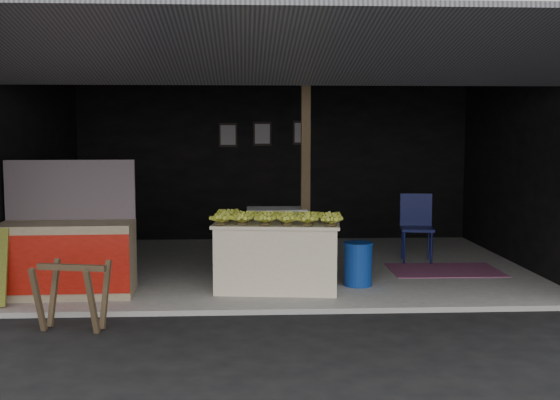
{
  "coord_description": "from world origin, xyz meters",
  "views": [
    {
      "loc": [
        -0.53,
        -7.45,
        2.01
      ],
      "look_at": [
        -0.06,
        1.55,
        1.1
      ],
      "focal_mm": 45.0,
      "sensor_mm": 36.0,
      "label": 1
    }
  ],
  "objects": [
    {
      "name": "picture_frames",
      "position": [
        -0.17,
        4.89,
        1.93
      ],
      "size": [
        1.62,
        0.04,
        0.46
      ],
      "color": "black",
      "rests_on": "shophouse"
    },
    {
      "name": "magenta_rug",
      "position": [
        2.25,
        1.99,
        0.07
      ],
      "size": [
        1.51,
        1.02,
        0.01
      ],
      "primitive_type": "cube",
      "rotation": [
        0.0,
        0.0,
        -0.01
      ],
      "color": "#6E1849",
      "rests_on": "concrete_slab"
    },
    {
      "name": "banana_table",
      "position": [
        -0.12,
        0.99,
        0.48
      ],
      "size": [
        1.61,
        1.11,
        0.83
      ],
      "rotation": [
        0.0,
        0.0,
        -0.12
      ],
      "color": "beige",
      "rests_on": "concrete_slab"
    },
    {
      "name": "banana_pile",
      "position": [
        -0.12,
        0.99,
        0.97
      ],
      "size": [
        1.48,
        1.0,
        0.16
      ],
      "primitive_type": null,
      "rotation": [
        0.0,
        0.0,
        -0.12
      ],
      "color": "yellow",
      "rests_on": "banana_table"
    },
    {
      "name": "ground",
      "position": [
        0.0,
        0.0,
        0.0
      ],
      "size": [
        80.0,
        80.0,
        0.0
      ],
      "primitive_type": "plane",
      "color": "black",
      "rests_on": "ground"
    },
    {
      "name": "shophouse",
      "position": [
        0.0,
        2.82,
        2.1
      ],
      "size": [
        7.4,
        7.29,
        3.02
      ],
      "color": "black",
      "rests_on": "ground"
    },
    {
      "name": "concrete_slab",
      "position": [
        0.0,
        2.5,
        0.03
      ],
      "size": [
        7.0,
        5.0,
        0.06
      ],
      "primitive_type": "cube",
      "color": "gray",
      "rests_on": "ground"
    },
    {
      "name": "sawhorse",
      "position": [
        -2.24,
        -0.52,
        0.43
      ],
      "size": [
        0.71,
        0.71,
        0.68
      ],
      "rotation": [
        0.0,
        0.0,
        -0.2
      ],
      "color": "#4D3D26",
      "rests_on": "ground"
    },
    {
      "name": "neighbor_stall",
      "position": [
        -2.61,
        0.79,
        0.54
      ],
      "size": [
        1.56,
        0.74,
        1.59
      ],
      "rotation": [
        0.0,
        0.0,
        0.03
      ],
      "color": "#998466",
      "rests_on": "concrete_slab"
    },
    {
      "name": "white_crate",
      "position": [
        -0.09,
        1.99,
        0.5
      ],
      "size": [
        0.8,
        0.56,
        0.88
      ],
      "rotation": [
        0.0,
        0.0,
        0.02
      ],
      "color": "white",
      "rests_on": "concrete_slab"
    },
    {
      "name": "plastic_chair",
      "position": [
        2.03,
        2.73,
        0.65
      ],
      "size": [
        0.54,
        0.54,
        1.0
      ],
      "rotation": [
        0.0,
        0.0,
        -0.15
      ],
      "color": "#0B0F3E",
      "rests_on": "concrete_slab"
    },
    {
      "name": "water_barrel",
      "position": [
        0.89,
        1.12,
        0.32
      ],
      "size": [
        0.35,
        0.35,
        0.52
      ],
      "primitive_type": "cylinder",
      "color": "navy",
      "rests_on": "concrete_slab"
    }
  ]
}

